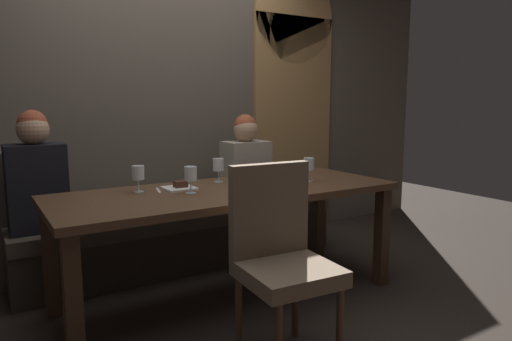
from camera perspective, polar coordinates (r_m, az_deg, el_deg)
name	(u,v)px	position (r m, az deg, el deg)	size (l,w,h in m)	color
ground	(230,298)	(3.18, -3.23, -15.47)	(9.00, 9.00, 0.00)	black
back_wall_tiled	(158,76)	(4.02, -11.96, 11.35)	(6.00, 0.12, 3.00)	brown
arched_door	(293,93)	(4.60, 4.63, 9.46)	(0.90, 0.05, 2.55)	olive
dining_table	(229,202)	(2.97, -3.34, -3.90)	(2.20, 0.84, 0.74)	#412B1C
banquette_bench	(187,238)	(3.69, -8.54, -8.30)	(2.50, 0.44, 0.45)	#312A23
chair_near_side	(280,249)	(2.35, 3.01, -9.65)	(0.47, 0.47, 0.98)	#4C3321
diner_redhead	(36,174)	(3.31, -25.51, -0.44)	(0.36, 0.24, 0.79)	black
diner_bearded	(246,162)	(3.79, -1.27, 1.06)	(0.36, 0.24, 0.74)	#9E9384
wine_glass_end_right	(191,175)	(2.81, -8.08, -0.54)	(0.08, 0.08, 0.16)	silver
wine_glass_near_left	(218,166)	(3.18, -4.67, 0.58)	(0.08, 0.08, 0.16)	silver
wine_glass_near_right	(309,165)	(3.22, 6.55, 0.66)	(0.08, 0.08, 0.16)	silver
wine_glass_center_front	(290,172)	(2.91, 4.23, -0.14)	(0.08, 0.08, 0.16)	silver
wine_glass_far_right	(138,174)	(2.91, -14.37, -0.41)	(0.08, 0.08, 0.16)	silver
dessert_plate	(180,186)	(2.98, -9.41, -1.96)	(0.19, 0.19, 0.05)	white
fork_on_table	(158,191)	(2.93, -11.98, -2.44)	(0.02, 0.17, 0.01)	silver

